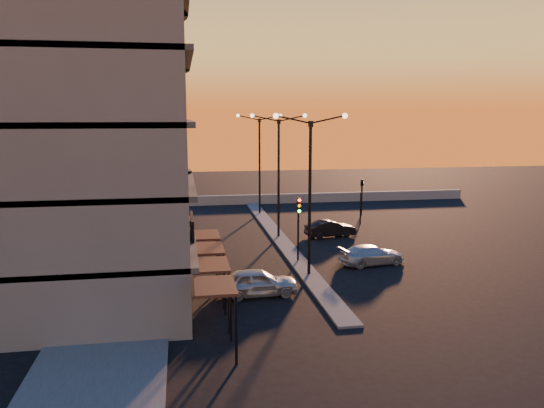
{
  "coord_description": "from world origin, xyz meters",
  "views": [
    {
      "loc": [
        -7.24,
        -29.44,
        9.4
      ],
      "look_at": [
        -1.41,
        4.74,
        3.56
      ],
      "focal_mm": 35.0,
      "sensor_mm": 36.0,
      "label": 1
    }
  ],
  "objects_px": {
    "car_sedan": "(330,229)",
    "car_wagon": "(372,255)",
    "car_hatchback": "(257,282)",
    "traffic_light_main": "(299,219)",
    "streetlamp_mid": "(279,166)"
  },
  "relations": [
    {
      "from": "car_sedan",
      "to": "car_wagon",
      "type": "xyz_separation_m",
      "value": [
        0.45,
        -7.94,
        -0.03
      ]
    },
    {
      "from": "streetlamp_mid",
      "to": "car_wagon",
      "type": "height_order",
      "value": "streetlamp_mid"
    },
    {
      "from": "streetlamp_mid",
      "to": "car_sedan",
      "type": "distance_m",
      "value": 6.4
    },
    {
      "from": "traffic_light_main",
      "to": "car_sedan",
      "type": "xyz_separation_m",
      "value": [
        4.05,
        6.77,
        -2.24
      ]
    },
    {
      "from": "car_hatchback",
      "to": "car_wagon",
      "type": "distance_m",
      "value": 9.25
    },
    {
      "from": "traffic_light_main",
      "to": "car_hatchback",
      "type": "height_order",
      "value": "traffic_light_main"
    },
    {
      "from": "streetlamp_mid",
      "to": "car_hatchback",
      "type": "bearing_deg",
      "value": -105.14
    },
    {
      "from": "traffic_light_main",
      "to": "car_wagon",
      "type": "relative_size",
      "value": 0.99
    },
    {
      "from": "traffic_light_main",
      "to": "car_wagon",
      "type": "bearing_deg",
      "value": -14.65
    },
    {
      "from": "streetlamp_mid",
      "to": "car_sedan",
      "type": "xyz_separation_m",
      "value": [
        4.05,
        -0.36,
        -4.94
      ]
    },
    {
      "from": "car_hatchback",
      "to": "streetlamp_mid",
      "type": "bearing_deg",
      "value": -17.1
    },
    {
      "from": "streetlamp_mid",
      "to": "car_sedan",
      "type": "bearing_deg",
      "value": -5.08
    },
    {
      "from": "traffic_light_main",
      "to": "car_wagon",
      "type": "distance_m",
      "value": 5.17
    },
    {
      "from": "traffic_light_main",
      "to": "car_wagon",
      "type": "height_order",
      "value": "traffic_light_main"
    },
    {
      "from": "traffic_light_main",
      "to": "car_sedan",
      "type": "relative_size",
      "value": 1.08
    }
  ]
}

